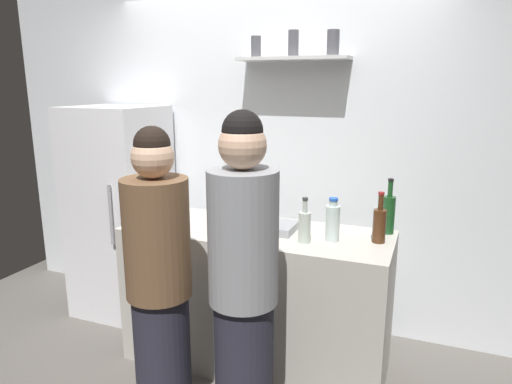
{
  "coord_description": "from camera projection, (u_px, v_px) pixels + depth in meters",
  "views": [
    {
      "loc": [
        1.18,
        -2.08,
        1.86
      ],
      "look_at": [
        0.15,
        0.53,
        1.19
      ],
      "focal_mm": 32.13,
      "sensor_mm": 36.0,
      "label": 1
    }
  ],
  "objects": [
    {
      "name": "back_wall_assembly",
      "position": [
        272.0,
        156.0,
        3.56
      ],
      "size": [
        4.8,
        0.32,
        2.6
      ],
      "color": "white",
      "rests_on": "ground"
    },
    {
      "name": "baking_pan",
      "position": [
        269.0,
        226.0,
        2.93
      ],
      "size": [
        0.34,
        0.24,
        0.05
      ],
      "primitive_type": "cube",
      "color": "gray",
      "rests_on": "counter"
    },
    {
      "name": "wine_bottle_amber_glass",
      "position": [
        379.0,
        224.0,
        2.69
      ],
      "size": [
        0.08,
        0.08,
        0.31
      ],
      "color": "#472814",
      "rests_on": "counter"
    },
    {
      "name": "refrigerator",
      "position": [
        120.0,
        211.0,
        3.72
      ],
      "size": [
        0.67,
        0.67,
        1.69
      ],
      "color": "white",
      "rests_on": "ground"
    },
    {
      "name": "counter",
      "position": [
        256.0,
        297.0,
        3.05
      ],
      "size": [
        1.72,
        0.64,
        0.94
      ],
      "primitive_type": "cube",
      "color": "#B7B2A8",
      "rests_on": "ground"
    },
    {
      "name": "utensil_holder",
      "position": [
        226.0,
        214.0,
        3.1
      ],
      "size": [
        0.11,
        0.11,
        0.2
      ],
      "color": "#B2B2B7",
      "rests_on": "counter"
    },
    {
      "name": "water_bottle_plastic",
      "position": [
        333.0,
        222.0,
        2.71
      ],
      "size": [
        0.08,
        0.08,
        0.26
      ],
      "color": "silver",
      "rests_on": "counter"
    },
    {
      "name": "wine_bottle_green_glass",
      "position": [
        389.0,
        213.0,
        2.85
      ],
      "size": [
        0.08,
        0.08,
        0.35
      ],
      "color": "#19471E",
      "rests_on": "counter"
    },
    {
      "name": "wine_bottle_pale_glass",
      "position": [
        304.0,
        226.0,
        2.69
      ],
      "size": [
        0.07,
        0.07,
        0.27
      ],
      "color": "#B2BFB2",
      "rests_on": "counter"
    },
    {
      "name": "person_brown_jacket",
      "position": [
        159.0,
        287.0,
        2.39
      ],
      "size": [
        0.34,
        0.34,
        1.66
      ],
      "rotation": [
        0.0,
        0.0,
        2.02
      ],
      "color": "#262633",
      "rests_on": "ground"
    },
    {
      "name": "person_grey_hoodie",
      "position": [
        243.0,
        291.0,
        2.23
      ],
      "size": [
        0.34,
        0.34,
        1.75
      ],
      "rotation": [
        0.0,
        0.0,
        5.5
      ],
      "color": "#262633",
      "rests_on": "ground"
    }
  ]
}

